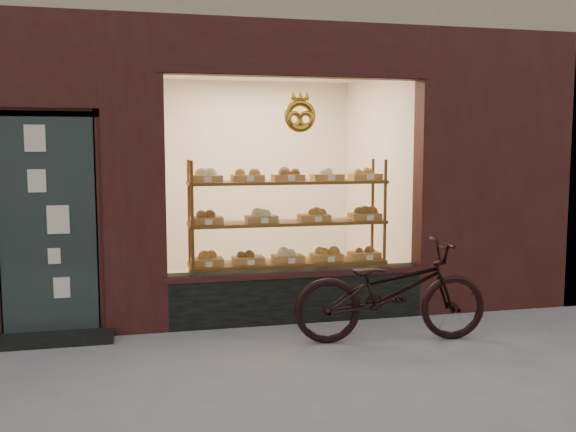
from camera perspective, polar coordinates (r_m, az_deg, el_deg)
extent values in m
plane|color=slate|center=(4.85, 1.81, -16.17)|extent=(90.00, 90.00, 0.00)
cube|color=black|center=(6.83, 0.81, -7.07)|extent=(2.70, 0.25, 0.55)
cube|color=#242F30|center=(6.48, -20.53, -0.78)|extent=(0.90, 0.04, 2.15)
cube|color=black|center=(6.53, -20.35, -10.22)|extent=(1.15, 0.35, 0.08)
torus|color=gold|center=(6.56, 1.07, 8.88)|extent=(0.33, 0.07, 0.33)
cube|color=#583414|center=(7.29, -0.01, -8.04)|extent=(2.20, 0.45, 0.04)
cube|color=#583414|center=(7.18, -0.01, -4.17)|extent=(2.20, 0.45, 0.03)
cube|color=#583414|center=(7.11, -0.01, -0.60)|extent=(2.20, 0.45, 0.04)
cube|color=#583414|center=(7.07, -0.01, 3.02)|extent=(2.20, 0.45, 0.04)
cylinder|color=#583414|center=(6.78, -8.48, -2.30)|extent=(0.04, 0.04, 1.70)
cylinder|color=#583414|center=(7.27, 8.58, -1.72)|extent=(0.04, 0.04, 1.70)
cylinder|color=#583414|center=(7.16, -8.74, -1.84)|extent=(0.04, 0.04, 1.70)
cylinder|color=#583414|center=(7.63, 7.49, -1.33)|extent=(0.04, 0.04, 1.70)
cube|color=olive|center=(7.02, -7.19, -4.02)|extent=(0.34, 0.24, 0.07)
sphere|color=#AF692C|center=(7.01, -7.20, -3.34)|extent=(0.11, 0.11, 0.11)
cube|color=white|center=(6.84, -7.03, -4.29)|extent=(0.07, 0.01, 0.05)
cube|color=olive|center=(7.08, -3.56, -3.90)|extent=(0.34, 0.24, 0.07)
sphere|color=brown|center=(7.07, -3.57, -3.22)|extent=(0.11, 0.11, 0.11)
cube|color=white|center=(6.90, -3.30, -4.16)|extent=(0.07, 0.01, 0.05)
cube|color=olive|center=(7.17, -0.01, -3.76)|extent=(0.34, 0.24, 0.07)
sphere|color=#C8BA7A|center=(7.16, -0.01, -3.09)|extent=(0.11, 0.11, 0.11)
cube|color=white|center=(7.00, 0.34, -4.01)|extent=(0.07, 0.01, 0.05)
cube|color=olive|center=(7.29, 3.44, -3.61)|extent=(0.34, 0.24, 0.07)
sphere|color=#AF692C|center=(7.27, 3.44, -2.95)|extent=(0.11, 0.11, 0.11)
cube|color=white|center=(7.11, 3.87, -3.86)|extent=(0.07, 0.01, 0.05)
cube|color=olive|center=(7.43, 6.77, -3.45)|extent=(0.34, 0.24, 0.07)
sphere|color=brown|center=(7.41, 6.78, -2.81)|extent=(0.11, 0.11, 0.11)
cube|color=white|center=(7.26, 7.27, -3.69)|extent=(0.08, 0.01, 0.05)
cube|color=olive|center=(6.96, -7.24, -0.37)|extent=(0.34, 0.24, 0.07)
sphere|color=brown|center=(6.95, -7.25, 0.32)|extent=(0.11, 0.11, 0.11)
cube|color=white|center=(6.78, -7.08, -0.55)|extent=(0.07, 0.01, 0.06)
cube|color=olive|center=(7.05, -2.39, -0.25)|extent=(0.34, 0.24, 0.07)
sphere|color=#C8BA7A|center=(7.04, -2.39, 0.44)|extent=(0.11, 0.11, 0.11)
cube|color=white|center=(6.87, -2.09, -0.42)|extent=(0.08, 0.01, 0.06)
cube|color=olive|center=(7.18, 2.32, -0.12)|extent=(0.34, 0.24, 0.07)
sphere|color=#AF692C|center=(7.17, 2.32, 0.55)|extent=(0.11, 0.11, 0.11)
cube|color=white|center=(7.01, 2.72, -0.29)|extent=(0.07, 0.01, 0.06)
cube|color=olive|center=(7.37, 6.82, 0.00)|extent=(0.34, 0.24, 0.07)
sphere|color=brown|center=(7.36, 6.83, 0.66)|extent=(0.11, 0.11, 0.11)
cube|color=white|center=(7.19, 7.32, -0.16)|extent=(0.08, 0.01, 0.06)
cube|color=olive|center=(6.92, -7.30, 3.33)|extent=(0.34, 0.24, 0.07)
sphere|color=#C8BA7A|center=(6.92, -7.30, 4.03)|extent=(0.11, 0.11, 0.11)
cube|color=white|center=(6.74, -7.13, 3.25)|extent=(0.07, 0.01, 0.06)
cube|color=olive|center=(6.98, -3.61, 3.39)|extent=(0.34, 0.24, 0.07)
sphere|color=#AF692C|center=(6.98, -3.62, 4.09)|extent=(0.11, 0.11, 0.11)
cube|color=white|center=(6.80, -3.35, 3.32)|extent=(0.07, 0.01, 0.06)
cube|color=olive|center=(7.07, -0.01, 3.44)|extent=(0.34, 0.24, 0.07)
sphere|color=brown|center=(7.07, -0.01, 4.13)|extent=(0.11, 0.11, 0.11)
cube|color=white|center=(6.89, 0.34, 3.37)|extent=(0.07, 0.01, 0.06)
cube|color=olive|center=(7.19, 3.49, 3.48)|extent=(0.34, 0.24, 0.07)
sphere|color=#C8BA7A|center=(7.19, 3.49, 4.15)|extent=(0.11, 0.11, 0.11)
cube|color=white|center=(7.01, 3.92, 3.40)|extent=(0.07, 0.01, 0.06)
cube|color=olive|center=(7.33, 6.86, 3.50)|extent=(0.34, 0.24, 0.07)
sphere|color=#AF692C|center=(7.33, 6.87, 4.16)|extent=(0.11, 0.11, 0.11)
cube|color=white|center=(7.16, 7.37, 3.42)|extent=(0.08, 0.01, 0.06)
imported|color=black|center=(6.18, 9.12, -6.60)|extent=(1.90, 0.86, 0.97)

